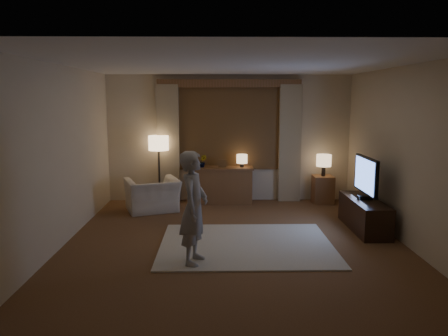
{
  "coord_description": "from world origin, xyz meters",
  "views": [
    {
      "loc": [
        -0.26,
        -6.25,
        2.13
      ],
      "look_at": [
        -0.14,
        0.6,
        1.03
      ],
      "focal_mm": 35.0,
      "sensor_mm": 36.0,
      "label": 1
    }
  ],
  "objects_px": {
    "sideboard": "(222,186)",
    "tv_stand": "(364,214)",
    "person": "(194,208)",
    "armchair": "(152,195)",
    "side_table": "(323,189)"
  },
  "relations": [
    {
      "from": "sideboard",
      "to": "tv_stand",
      "type": "distance_m",
      "value": 2.97
    },
    {
      "from": "tv_stand",
      "to": "person",
      "type": "bearing_deg",
      "value": -151.78
    },
    {
      "from": "tv_stand",
      "to": "armchair",
      "type": "bearing_deg",
      "value": 161.17
    },
    {
      "from": "armchair",
      "to": "side_table",
      "type": "relative_size",
      "value": 1.7
    },
    {
      "from": "armchair",
      "to": "tv_stand",
      "type": "height_order",
      "value": "armchair"
    },
    {
      "from": "armchair",
      "to": "side_table",
      "type": "height_order",
      "value": "armchair"
    },
    {
      "from": "armchair",
      "to": "person",
      "type": "height_order",
      "value": "person"
    },
    {
      "from": "tv_stand",
      "to": "person",
      "type": "relative_size",
      "value": 0.96
    },
    {
      "from": "side_table",
      "to": "tv_stand",
      "type": "bearing_deg",
      "value": -82.71
    },
    {
      "from": "sideboard",
      "to": "person",
      "type": "distance_m",
      "value": 3.39
    },
    {
      "from": "armchair",
      "to": "person",
      "type": "xyz_separation_m",
      "value": [
        0.93,
        -2.69,
        0.44
      ]
    },
    {
      "from": "side_table",
      "to": "person",
      "type": "distance_m",
      "value": 4.14
    },
    {
      "from": "side_table",
      "to": "person",
      "type": "relative_size",
      "value": 0.38
    },
    {
      "from": "side_table",
      "to": "tv_stand",
      "type": "distance_m",
      "value": 1.85
    },
    {
      "from": "side_table",
      "to": "tv_stand",
      "type": "relative_size",
      "value": 0.4
    }
  ]
}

